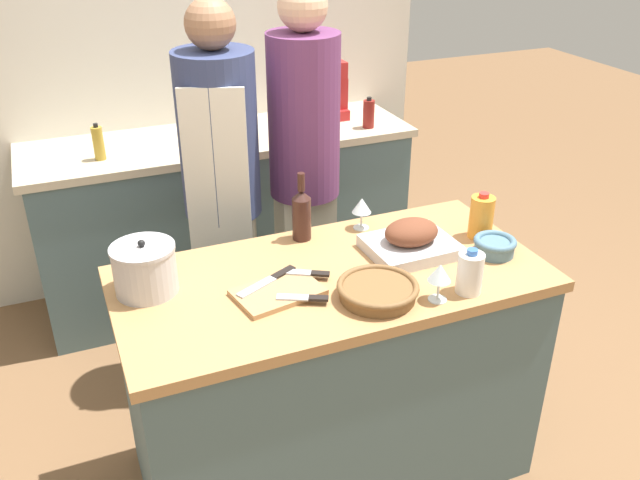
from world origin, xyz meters
name	(u,v)px	position (x,y,z in m)	size (l,w,h in m)	color
ground_plane	(330,463)	(0.00, 0.00, 0.00)	(12.00, 12.00, 0.00)	brown
kitchen_island	(331,376)	(0.00, 0.00, 0.45)	(1.48, 0.72, 0.90)	#4C666B
back_counter	(226,216)	(0.00, 1.46, 0.46)	(2.01, 0.60, 0.93)	#4C666B
back_wall	(199,54)	(0.00, 1.81, 1.27)	(2.51, 0.10, 2.55)	silver
roasting_pan	(411,240)	(0.33, 0.03, 0.95)	(0.32, 0.26, 0.13)	#BCBCC1
wicker_basket	(378,290)	(0.08, -0.20, 0.93)	(0.27, 0.27, 0.06)	brown
cutting_board	(278,292)	(-0.22, -0.05, 0.91)	(0.31, 0.23, 0.02)	#AD7F51
stock_pot	(145,269)	(-0.61, 0.14, 0.98)	(0.21, 0.21, 0.19)	#B7B7BC
mixing_bowl	(495,245)	(0.60, -0.09, 0.93)	(0.15, 0.15, 0.06)	slate
juice_jug	(481,217)	(0.63, 0.04, 0.98)	(0.09, 0.09, 0.18)	orange
milk_jug	(470,273)	(0.37, -0.28, 0.97)	(0.09, 0.09, 0.16)	white
wine_bottle_green	(302,213)	(0.00, 0.29, 1.00)	(0.07, 0.07, 0.27)	#381E19
wine_glass_left	(440,274)	(0.25, -0.28, 0.99)	(0.08, 0.08, 0.13)	silver
wine_glass_right	(362,206)	(0.24, 0.28, 0.99)	(0.08, 0.08, 0.13)	silver
knife_chef	(269,280)	(-0.22, 0.01, 0.92)	(0.24, 0.14, 0.01)	#B7B7BC
knife_paring	(304,298)	(-0.15, -0.13, 0.92)	(0.16, 0.10, 0.01)	#B7B7BC
knife_bread	(307,273)	(-0.09, 0.01, 0.92)	(0.16, 0.11, 0.01)	#B7B7BC
stand_mixer	(331,96)	(0.65, 1.51, 1.06)	(0.18, 0.14, 0.31)	#B22323
condiment_bottle_tall	(98,143)	(-0.61, 1.36, 1.01)	(0.05, 0.05, 0.18)	#B28E2D
condiment_bottle_short	(369,114)	(0.77, 1.29, 1.00)	(0.06, 0.06, 0.17)	maroon
condiment_bottle_extra	(223,118)	(0.02, 1.44, 1.03)	(0.06, 0.06, 0.21)	#332D28
person_cook_aproned	(222,184)	(-0.17, 0.78, 0.96)	(0.34, 0.36, 1.72)	beige
person_cook_guest	(304,163)	(0.21, 0.79, 0.99)	(0.31, 0.31, 1.76)	beige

